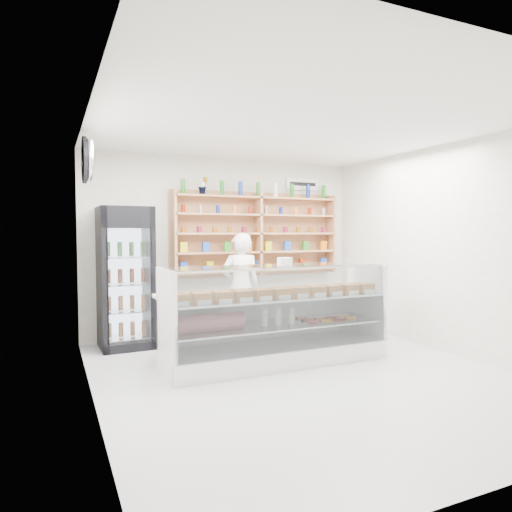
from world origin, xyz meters
name	(u,v)px	position (x,y,z in m)	size (l,w,h in m)	color
room	(305,252)	(0.00, 0.00, 1.40)	(5.00, 5.00, 5.00)	#B4B3B8
display_counter	(276,335)	(-0.07, 0.59, 0.34)	(2.79, 0.83, 1.22)	white
shop_worker	(241,287)	(-0.02, 1.85, 0.80)	(0.59, 0.38, 1.61)	white
drinks_cooler	(125,277)	(-1.64, 2.13, 0.99)	(0.72, 0.71, 1.97)	black
wall_shelving	(258,234)	(0.50, 2.34, 1.59)	(2.84, 0.28, 1.33)	#A7744F
potted_plant	(203,186)	(-0.43, 2.34, 2.33)	(0.15, 0.12, 0.28)	#1E6626
security_mirror	(89,160)	(-2.17, 1.20, 2.45)	(0.15, 0.50, 0.50)	silver
wall_sign	(302,184)	(1.40, 2.47, 2.45)	(0.62, 0.03, 0.20)	white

